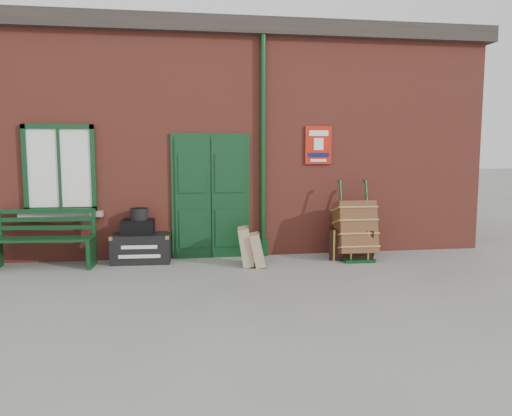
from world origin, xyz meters
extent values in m
plane|color=gray|center=(0.00, 0.00, 0.00)|extent=(80.00, 80.00, 0.00)
cube|color=brown|center=(0.00, 3.50, 2.00)|extent=(10.00, 4.00, 4.00)
cube|color=#38302B|center=(0.00, 3.50, 4.15)|extent=(10.30, 4.30, 0.30)
cube|color=#0D3217|center=(-0.30, 1.46, 1.10)|extent=(1.42, 0.12, 2.32)
cube|color=white|center=(-2.90, 1.45, 1.65)|extent=(1.20, 0.08, 1.50)
cylinder|color=#0E3818|center=(0.65, 1.42, 2.00)|extent=(0.10, 0.10, 4.00)
cube|color=#B71A0D|center=(1.70, 1.47, 2.05)|extent=(0.50, 0.03, 0.70)
cube|color=#0D3217|center=(-3.12, 1.05, 0.49)|extent=(1.65, 0.54, 0.04)
cube|color=#0D3217|center=(-3.11, 1.29, 0.79)|extent=(1.62, 0.15, 0.43)
cube|color=#0E3818|center=(-2.35, 1.00, 0.24)|extent=(0.10, 0.49, 0.49)
cube|color=black|center=(-1.54, 1.25, 0.25)|extent=(1.03, 0.61, 0.50)
cube|color=black|center=(-1.59, 1.25, 0.63)|extent=(0.57, 0.43, 0.25)
cylinder|color=black|center=(-1.56, 1.25, 0.85)|extent=(0.32, 0.32, 0.20)
cube|color=tan|center=(0.23, 0.71, 0.33)|extent=(0.33, 0.49, 0.66)
cube|color=tan|center=(0.41, 0.61, 0.29)|extent=(0.32, 0.44, 0.57)
cube|color=#0E3818|center=(2.24, 0.74, 0.03)|extent=(0.56, 0.42, 0.05)
cylinder|color=#0E3818|center=(2.01, 0.95, 0.71)|extent=(0.06, 0.39, 1.38)
cylinder|color=#0E3818|center=(2.49, 0.93, 0.71)|extent=(0.06, 0.39, 1.38)
cylinder|color=black|center=(1.93, 0.97, 0.13)|extent=(0.07, 0.26, 0.26)
cylinder|color=black|center=(2.56, 0.95, 0.13)|extent=(0.07, 0.26, 0.26)
cube|color=brown|center=(2.25, 0.92, 0.57)|extent=(0.71, 0.76, 1.02)
cube|color=black|center=(2.19, 0.96, 0.28)|extent=(0.89, 0.72, 0.55)
camera|label=1|loc=(-0.88, -7.56, 1.97)|focal=35.00mm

